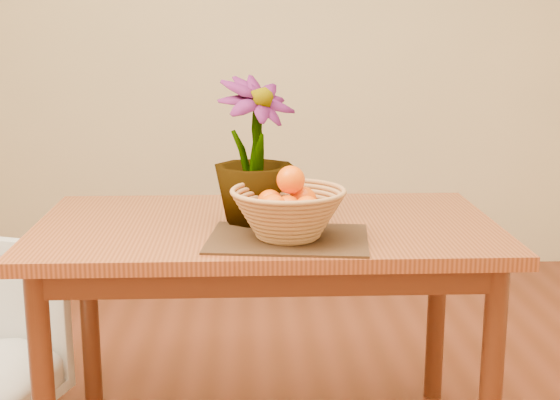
{
  "coord_description": "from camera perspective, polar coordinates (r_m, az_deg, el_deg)",
  "views": [
    {
      "loc": [
        -0.06,
        -2.0,
        1.34
      ],
      "look_at": [
        0.04,
        0.16,
        0.85
      ],
      "focal_mm": 50.0,
      "sensor_mm": 36.0,
      "label": 1
    }
  ],
  "objects": [
    {
      "name": "placemat",
      "position": [
        2.18,
        0.6,
        -2.85
      ],
      "size": [
        0.48,
        0.38,
        0.01
      ],
      "primitive_type": "cube",
      "rotation": [
        0.0,
        0.0,
        -0.12
      ],
      "color": "#352013",
      "rests_on": "table"
    },
    {
      "name": "wicker_basket",
      "position": [
        2.17,
        0.6,
        -1.1
      ],
      "size": [
        0.32,
        0.32,
        0.13
      ],
      "color": "#BA7F4D",
      "rests_on": "placemat"
    },
    {
      "name": "potted_plant",
      "position": [
        2.33,
        -1.89,
        3.59
      ],
      "size": [
        0.35,
        0.35,
        0.44
      ],
      "primitive_type": "imported",
      "rotation": [
        0.0,
        0.0,
        0.66
      ],
      "color": "#164413",
      "rests_on": "table"
    },
    {
      "name": "wall_back",
      "position": [
        4.25,
        -1.72,
        12.84
      ],
      "size": [
        4.0,
        0.02,
        2.7
      ],
      "primitive_type": "cube",
      "color": "beige",
      "rests_on": "floor"
    },
    {
      "name": "orange_pile",
      "position": [
        2.16,
        0.64,
        -0.02
      ],
      "size": [
        0.17,
        0.18,
        0.14
      ],
      "rotation": [
        0.0,
        0.0,
        0.23
      ],
      "color": "#FF5D04",
      "rests_on": "wicker_basket"
    },
    {
      "name": "table",
      "position": [
        2.4,
        -1.0,
        -3.66
      ],
      "size": [
        1.4,
        0.8,
        0.75
      ],
      "color": "brown",
      "rests_on": "floor"
    }
  ]
}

